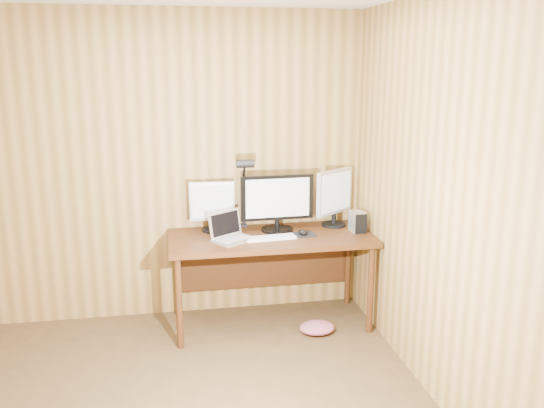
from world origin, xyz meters
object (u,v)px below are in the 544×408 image
object	(u,v)px
monitor_left	(212,205)
monitor_right	(335,196)
monitor_center	(277,202)
desk_lamp	(244,183)
desk	(269,248)
phone	(241,241)
mouse	(303,232)
speaker	(355,218)
laptop	(230,233)
keyboard	(271,238)
hard_drive	(358,222)

from	to	relation	value
monitor_left	monitor_right	xyz separation A→B (m)	(1.01, -0.02, 0.04)
monitor_center	desk_lamp	xyz separation A→B (m)	(-0.25, 0.10, 0.15)
monitor_center	monitor_right	distance (m)	0.50
desk	phone	world-z (taller)	phone
monitor_left	mouse	distance (m)	0.76
monitor_right	speaker	bearing A→B (deg)	-37.58
desk	phone	xyz separation A→B (m)	(-0.25, -0.20, 0.13)
monitor_right	laptop	xyz separation A→B (m)	(-0.90, -0.23, -0.20)
monitor_left	laptop	xyz separation A→B (m)	(0.12, -0.25, -0.16)
monitor_right	phone	xyz separation A→B (m)	(-0.82, -0.31, -0.25)
monitor_center	monitor_left	size ratio (longest dim) A/B	1.45
monitor_right	monitor_center	bearing A→B (deg)	150.57
desk_lamp	mouse	bearing A→B (deg)	-11.96
desk	desk_lamp	size ratio (longest dim) A/B	2.56
monitor_center	speaker	size ratio (longest dim) A/B	5.25
monitor_center	mouse	size ratio (longest dim) A/B	5.31
keyboard	desk_lamp	size ratio (longest dim) A/B	0.64
monitor_center	hard_drive	xyz separation A→B (m)	(0.63, -0.14, -0.16)
hard_drive	phone	world-z (taller)	hard_drive
desk_lamp	monitor_center	bearing A→B (deg)	-3.44
hard_drive	desk_lamp	world-z (taller)	desk_lamp
laptop	monitor_right	bearing A→B (deg)	-20.13
keyboard	phone	size ratio (longest dim) A/B	4.24
hard_drive	phone	size ratio (longest dim) A/B	1.74
laptop	speaker	bearing A→B (deg)	-22.77
laptop	phone	xyz separation A→B (m)	(0.07, -0.08, -0.05)
desk	hard_drive	size ratio (longest dim) A/B	9.74
laptop	phone	world-z (taller)	laptop
desk	speaker	xyz separation A→B (m)	(0.76, 0.11, 0.18)
mouse	monitor_left	bearing A→B (deg)	148.50
desk	monitor_center	bearing A→B (deg)	36.73
mouse	hard_drive	bearing A→B (deg)	-11.30
laptop	hard_drive	distance (m)	1.04
monitor_right	phone	bearing A→B (deg)	164.57
keyboard	desk_lamp	distance (m)	0.52
monitor_left	monitor_right	size ratio (longest dim) A/B	0.86
monitor_left	keyboard	distance (m)	0.56
desk	mouse	xyz separation A→B (m)	(0.25, -0.10, 0.14)
keyboard	speaker	size ratio (longest dim) A/B	3.56
speaker	monitor_center	bearing A→B (deg)	-175.41
desk	speaker	size ratio (longest dim) A/B	14.20
speaker	desk_lamp	distance (m)	0.99
monitor_right	desk_lamp	world-z (taller)	desk_lamp
laptop	hard_drive	xyz separation A→B (m)	(1.04, 0.03, 0.03)
keyboard	hard_drive	size ratio (longest dim) A/B	2.44
mouse	phone	world-z (taller)	mouse
monitor_left	desk_lamp	bearing A→B (deg)	6.63
mouse	speaker	xyz separation A→B (m)	(0.50, 0.21, 0.03)
monitor_right	phone	distance (m)	0.92
laptop	keyboard	size ratio (longest dim) A/B	0.95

